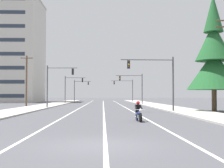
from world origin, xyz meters
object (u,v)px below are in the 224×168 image
at_px(traffic_signal_mid_left, 71,85).
at_px(traffic_signal_far_left, 79,87).
at_px(conifer_tree_right_verge_near, 214,57).
at_px(utility_pole_left_near, 27,80).
at_px(motorcycle_with_rider, 139,113).
at_px(traffic_signal_far_right, 126,87).
at_px(traffic_signal_near_right, 158,75).
at_px(traffic_signal_mid_right, 134,84).
at_px(traffic_signal_near_left, 56,80).

xyz_separation_m(traffic_signal_mid_left, traffic_signal_far_left, (0.40, 18.27, 0.00)).
height_order(traffic_signal_far_left, conifer_tree_right_verge_near, conifer_tree_right_verge_near).
height_order(traffic_signal_mid_left, utility_pole_left_near, utility_pole_left_near).
distance_m(motorcycle_with_rider, traffic_signal_far_left, 66.28).
bearing_deg(traffic_signal_far_right, utility_pole_left_near, -119.36).
bearing_deg(traffic_signal_mid_left, utility_pole_left_near, -105.50).
distance_m(traffic_signal_far_right, utility_pole_left_near, 38.57).
distance_m(traffic_signal_far_left, utility_pole_left_near, 37.77).
relative_size(traffic_signal_mid_left, traffic_signal_far_left, 1.00).
relative_size(traffic_signal_mid_left, conifer_tree_right_verge_near, 0.46).
relative_size(motorcycle_with_rider, traffic_signal_far_left, 0.35).
height_order(motorcycle_with_rider, traffic_signal_near_right, traffic_signal_near_right).
relative_size(traffic_signal_near_right, traffic_signal_far_right, 1.00).
height_order(traffic_signal_mid_right, traffic_signal_far_left, same).
bearing_deg(traffic_signal_near_right, traffic_signal_far_left, 103.57).
bearing_deg(traffic_signal_near_left, utility_pole_left_near, 134.30).
relative_size(motorcycle_with_rider, traffic_signal_near_left, 0.35).
bearing_deg(traffic_signal_mid_left, traffic_signal_far_right, 46.88).
height_order(motorcycle_with_rider, traffic_signal_mid_right, traffic_signal_mid_right).
relative_size(traffic_signal_far_right, utility_pole_left_near, 0.74).
relative_size(traffic_signal_mid_right, conifer_tree_right_verge_near, 0.46).
xyz_separation_m(traffic_signal_far_right, utility_pole_left_near, (-18.91, -33.61, 0.21)).
distance_m(traffic_signal_near_right, traffic_signal_near_left, 16.66).
distance_m(utility_pole_left_near, conifer_tree_right_verge_near, 29.80).
distance_m(traffic_signal_near_right, traffic_signal_mid_right, 27.35).
relative_size(traffic_signal_near_left, conifer_tree_right_verge_near, 0.46).
height_order(motorcycle_with_rider, utility_pole_left_near, utility_pole_left_near).
bearing_deg(motorcycle_with_rider, traffic_signal_far_left, 98.16).
bearing_deg(traffic_signal_far_left, traffic_signal_far_right, -15.72).
xyz_separation_m(traffic_signal_mid_left, conifer_tree_right_verge_near, (19.92, -34.86, 2.13)).
bearing_deg(traffic_signal_near_right, utility_pole_left_near, 138.84).
distance_m(motorcycle_with_rider, traffic_signal_mid_right, 39.58).
distance_m(traffic_signal_near_left, conifer_tree_right_verge_near, 22.03).
relative_size(motorcycle_with_rider, traffic_signal_mid_left, 0.35).
bearing_deg(motorcycle_with_rider, traffic_signal_near_left, 112.82).
distance_m(motorcycle_with_rider, traffic_signal_mid_left, 48.38).
bearing_deg(conifer_tree_right_verge_near, traffic_signal_mid_left, 119.75).
bearing_deg(traffic_signal_mid_left, traffic_signal_near_right, -69.31).
relative_size(traffic_signal_far_right, conifer_tree_right_verge_near, 0.46).
height_order(traffic_signal_mid_left, conifer_tree_right_verge_near, conifer_tree_right_verge_near).
xyz_separation_m(traffic_signal_mid_left, traffic_signal_far_right, (13.62, 14.55, 0.08)).
distance_m(traffic_signal_mid_right, traffic_signal_far_left, 29.39).
bearing_deg(traffic_signal_mid_right, traffic_signal_far_right, 89.88).
height_order(traffic_signal_near_left, traffic_signal_mid_right, same).
height_order(traffic_signal_mid_right, traffic_signal_mid_left, same).
bearing_deg(traffic_signal_near_right, traffic_signal_near_left, 141.06).
xyz_separation_m(utility_pole_left_near, conifer_tree_right_verge_near, (25.21, -15.79, 1.84)).
height_order(traffic_signal_near_right, traffic_signal_mid_right, same).
distance_m(traffic_signal_far_right, conifer_tree_right_verge_near, 49.85).
bearing_deg(traffic_signal_far_left, traffic_signal_mid_left, -91.26).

